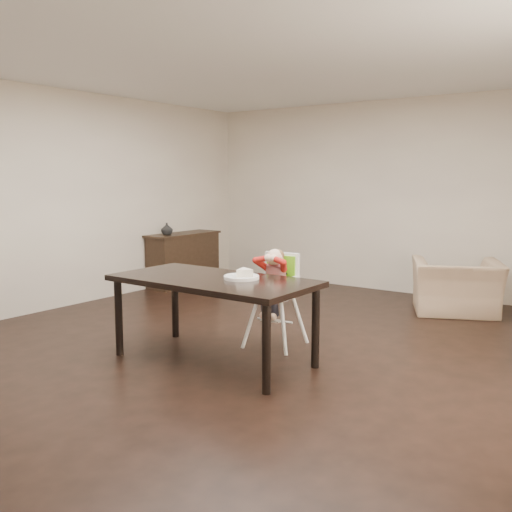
{
  "coord_description": "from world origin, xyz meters",
  "views": [
    {
      "loc": [
        3.08,
        -4.18,
        1.62
      ],
      "look_at": [
        0.11,
        -0.03,
        0.92
      ],
      "focal_mm": 40.0,
      "sensor_mm": 36.0,
      "label": 1
    }
  ],
  "objects_px": {
    "high_chair": "(277,277)",
    "sideboard": "(184,259)",
    "armchair": "(457,278)",
    "dining_table": "(213,287)"
  },
  "relations": [
    {
      "from": "high_chair",
      "to": "armchair",
      "type": "relative_size",
      "value": 0.96
    },
    {
      "from": "dining_table",
      "to": "sideboard",
      "type": "relative_size",
      "value": 1.43
    },
    {
      "from": "high_chair",
      "to": "sideboard",
      "type": "distance_m",
      "value": 3.41
    },
    {
      "from": "dining_table",
      "to": "armchair",
      "type": "relative_size",
      "value": 1.82
    },
    {
      "from": "dining_table",
      "to": "sideboard",
      "type": "distance_m",
      "value": 3.72
    },
    {
      "from": "high_chair",
      "to": "armchair",
      "type": "xyz_separation_m",
      "value": [
        1.03,
        2.34,
        -0.24
      ]
    },
    {
      "from": "high_chair",
      "to": "sideboard",
      "type": "height_order",
      "value": "high_chair"
    },
    {
      "from": "dining_table",
      "to": "armchair",
      "type": "distance_m",
      "value": 3.31
    },
    {
      "from": "dining_table",
      "to": "armchair",
      "type": "xyz_separation_m",
      "value": [
        1.21,
        3.07,
        -0.24
      ]
    },
    {
      "from": "dining_table",
      "to": "armchair",
      "type": "bearing_deg",
      "value": 68.51
    }
  ]
}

